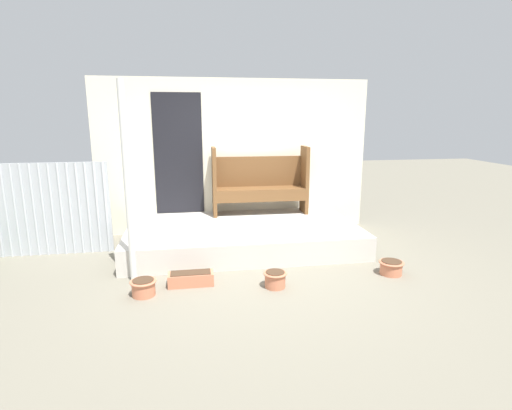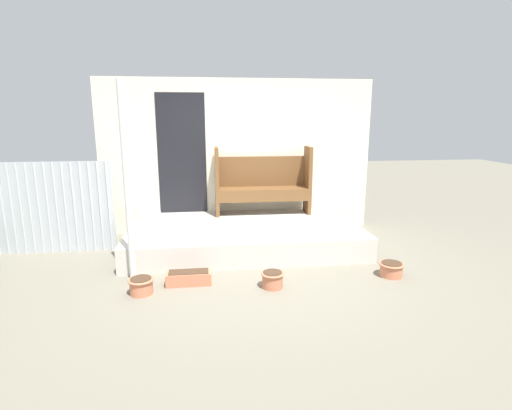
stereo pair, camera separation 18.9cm
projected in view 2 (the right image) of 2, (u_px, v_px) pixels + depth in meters
The scene contains 9 objects.
ground_plane at pixel (257, 270), 5.28m from camera, with size 24.00×24.00×0.00m, color #706B5B.
porch_slab at pixel (244, 236), 6.17m from camera, with size 3.46×1.92×0.35m.
house_wall at pixel (236, 156), 6.87m from camera, with size 4.66×0.08×2.60m.
support_post at pixel (127, 185), 4.71m from camera, with size 0.08×0.08×2.40m.
bench at pixel (263, 181), 6.74m from camera, with size 1.61×0.42×1.14m.
flower_pot_left at pixel (141, 285), 4.55m from camera, with size 0.30×0.30×0.19m.
flower_pot_middle at pixel (272, 279), 4.72m from camera, with size 0.28×0.28×0.19m.
flower_pot_right at pixel (391, 269), 5.05m from camera, with size 0.32×0.32×0.18m.
planter_box_rect at pixel (189, 278), 4.82m from camera, with size 0.54×0.21×0.16m.
Camera 2 is at (-0.65, -4.92, 2.00)m, focal length 28.00 mm.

